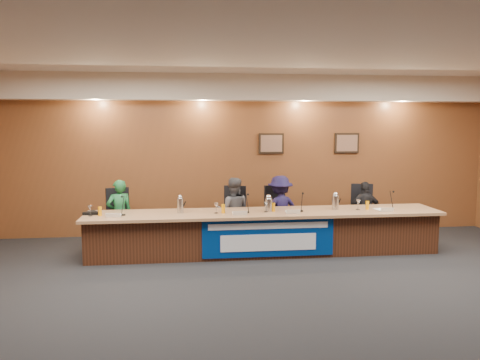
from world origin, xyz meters
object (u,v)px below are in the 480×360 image
object	(u,v)px
panelist_c	(280,210)
panelist_d	(365,211)
office_chair_d	(363,216)
speakerphone	(92,213)
dais_body	(264,234)
panelist_b	(233,212)
banner	(269,238)
carafe_right	(335,203)
office_chair_b	(233,219)
office_chair_c	(279,218)
carafe_left	(180,206)
carafe_mid	(269,205)
office_chair_a	(121,221)
panelist_a	(120,214)

from	to	relation	value
panelist_c	panelist_d	bearing A→B (deg)	164.36
office_chair_d	speakerphone	xyz separation A→B (m)	(-4.98, -0.67, 0.30)
dais_body	panelist_b	distance (m)	0.83
panelist_d	banner	bearing A→B (deg)	28.66
speakerphone	dais_body	bearing A→B (deg)	-0.75
carafe_right	office_chair_b	bearing A→B (deg)	157.60
panelist_d	office_chair_b	bearing A→B (deg)	-0.09
banner	office_chair_b	bearing A→B (deg)	113.21
banner	carafe_right	world-z (taller)	carafe_right
office_chair_c	speakerphone	distance (m)	3.40
carafe_left	office_chair_d	bearing A→B (deg)	11.52
panelist_b	carafe_right	xyz separation A→B (m)	(1.74, -0.62, 0.24)
panelist_d	carafe_left	bearing A→B (deg)	12.10
banner	carafe_left	distance (m)	1.59
banner	carafe_mid	distance (m)	0.60
office_chair_b	carafe_right	bearing A→B (deg)	-4.39
speakerphone	carafe_right	bearing A→B (deg)	-0.62
office_chair_a	panelist_b	bearing A→B (deg)	-21.93
panelist_d	carafe_mid	bearing A→B (deg)	20.63
panelist_c	panelist_d	distance (m)	1.66
panelist_b	office_chair_d	xyz separation A→B (m)	(2.54, 0.10, -0.15)
panelist_d	carafe_mid	size ratio (longest dim) A/B	5.16
dais_body	panelist_c	xyz separation A→B (m)	(0.40, 0.61, 0.30)
dais_body	carafe_mid	xyz separation A→B (m)	(0.06, -0.06, 0.51)
office_chair_b	carafe_mid	world-z (taller)	carafe_mid
carafe_left	speakerphone	distance (m)	1.47
office_chair_b	panelist_a	bearing A→B (deg)	-159.21
office_chair_b	speakerphone	world-z (taller)	speakerphone
dais_body	carafe_right	world-z (taller)	carafe_right
panelist_d	office_chair_c	world-z (taller)	panelist_d
dais_body	carafe_right	size ratio (longest dim) A/B	24.28
panelist_b	panelist_c	xyz separation A→B (m)	(0.88, 0.00, 0.01)
carafe_left	office_chair_a	bearing A→B (deg)	146.92
panelist_b	office_chair_b	distance (m)	0.18
office_chair_d	carafe_mid	size ratio (longest dim) A/B	2.14
dais_body	office_chair_a	xyz separation A→B (m)	(-2.54, 0.71, 0.13)
office_chair_b	office_chair_d	xyz separation A→B (m)	(2.54, 0.00, 0.00)
panelist_a	carafe_right	size ratio (longest dim) A/B	5.10
dais_body	carafe_mid	world-z (taller)	carafe_mid
office_chair_b	office_chair_a	bearing A→B (deg)	-161.99
panelist_d	speakerphone	bearing A→B (deg)	8.74
panelist_c	carafe_mid	world-z (taller)	panelist_c
banner	office_chair_a	world-z (taller)	banner
panelist_c	office_chair_d	bearing A→B (deg)	167.81
dais_body	carafe_right	xyz separation A→B (m)	(1.26, -0.01, 0.52)
office_chair_a	panelist_a	bearing A→B (deg)	-109.15
carafe_mid	speakerphone	distance (m)	2.98
panelist_a	office_chair_a	world-z (taller)	panelist_a
panelist_d	carafe_mid	world-z (taller)	panelist_d
speakerphone	banner	bearing A→B (deg)	-8.84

